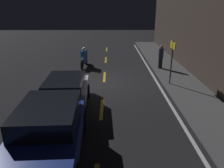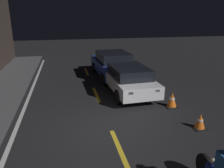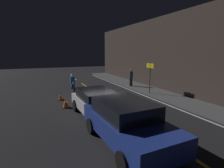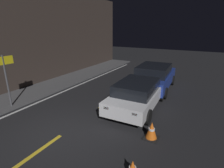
{
  "view_description": "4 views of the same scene",
  "coord_description": "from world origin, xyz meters",
  "views": [
    {
      "loc": [
        12.06,
        0.38,
        4.26
      ],
      "look_at": [
        2.49,
        0.45,
        0.78
      ],
      "focal_mm": 35.0,
      "sensor_mm": 36.0,
      "label": 1
    },
    {
      "loc": [
        -6.22,
        1.35,
        3.66
      ],
      "look_at": [
        1.32,
        -0.29,
        1.19
      ],
      "focal_mm": 35.0,
      "sensor_mm": 36.0,
      "label": 2
    },
    {
      "loc": [
        11.69,
        -4.29,
        3.24
      ],
      "look_at": [
        1.12,
        0.27,
        1.16
      ],
      "focal_mm": 28.0,
      "sensor_mm": 36.0,
      "label": 3
    },
    {
      "loc": [
        -3.76,
        -4.16,
        3.63
      ],
      "look_at": [
        3.12,
        -0.36,
        1.09
      ],
      "focal_mm": 28.0,
      "sensor_mm": 36.0,
      "label": 4
    }
  ],
  "objects": [
    {
      "name": "lane_dash_d",
      "position": [
        3.5,
        0.0,
        0.0
      ],
      "size": [
        2.0,
        0.14,
        0.01
      ],
      "color": "gold",
      "rests_on": "ground"
    },
    {
      "name": "sedan_white",
      "position": [
        3.44,
        -1.55,
        0.72
      ],
      "size": [
        4.26,
        2.01,
        1.34
      ],
      "rotation": [
        0.0,
        0.0,
        0.04
      ],
      "color": "silver",
      "rests_on": "ground"
    },
    {
      "name": "lane_solid_kerb",
      "position": [
        0.0,
        3.11,
        0.0
      ],
      "size": [
        25.2,
        0.14,
        0.01
      ],
      "color": "silver",
      "rests_on": "ground"
    },
    {
      "name": "ground_plane",
      "position": [
        0.0,
        0.0,
        0.0
      ],
      "size": [
        56.0,
        56.0,
        0.0
      ],
      "primitive_type": "plane",
      "color": "black"
    },
    {
      "name": "traffic_cone_mid",
      "position": [
        1.41,
        -2.84,
        0.3
      ],
      "size": [
        0.5,
        0.5,
        0.62
      ],
      "color": "black",
      "rests_on": "ground"
    },
    {
      "name": "lane_dash_e",
      "position": [
        8.0,
        0.0,
        0.0
      ],
      "size": [
        2.0,
        0.14,
        0.01
      ],
      "color": "gold",
      "rests_on": "ground"
    },
    {
      "name": "shop_sign",
      "position": [
        0.57,
        3.7,
        1.79
      ],
      "size": [
        0.9,
        0.08,
        2.4
      ],
      "color": "#4C4C51",
      "rests_on": "raised_curb"
    },
    {
      "name": "sedan_blue",
      "position": [
        6.44,
        -1.45,
        0.8
      ],
      "size": [
        4.38,
        2.17,
        1.52
      ],
      "rotation": [
        0.0,
        0.0,
        0.04
      ],
      "color": "navy",
      "rests_on": "ground"
    },
    {
      "name": "lane_dash_c",
      "position": [
        -1.0,
        0.0,
        0.0
      ],
      "size": [
        2.0,
        0.14,
        0.01
      ],
      "color": "gold",
      "rests_on": "ground"
    }
  ]
}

